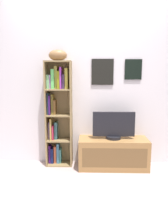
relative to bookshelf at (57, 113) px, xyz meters
name	(u,v)px	position (x,y,z in m)	size (l,w,h in m)	color
ground	(87,201)	(0.47, -1.01, -0.83)	(5.20, 5.20, 0.04)	#A99594
back_wall	(88,85)	(0.47, 0.12, 0.42)	(4.80, 0.08, 2.47)	silver
bookshelf	(57,113)	(0.00, 0.00, 0.00)	(0.39, 0.24, 1.58)	olive
football	(58,55)	(0.03, -0.03, 0.85)	(0.27, 0.16, 0.16)	olive
tv_stand	(113,153)	(0.85, -0.12, -0.59)	(1.02, 0.42, 0.45)	olive
television	(114,126)	(0.85, -0.12, -0.17)	(0.62, 0.22, 0.40)	black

